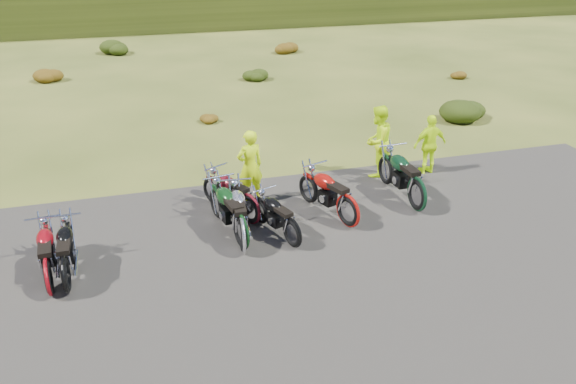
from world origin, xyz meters
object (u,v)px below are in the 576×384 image
object	(u,v)px
motorcycle_3	(243,252)
person_middle	(250,167)
motorcycle_0	(69,292)
motorcycle_7	(415,211)

from	to	relation	value
motorcycle_3	person_middle	xyz separation A→B (m)	(0.68, 2.30, 0.90)
person_middle	motorcycle_0	bearing A→B (deg)	22.00
motorcycle_0	person_middle	bearing A→B (deg)	-56.28
motorcycle_0	person_middle	xyz separation A→B (m)	(4.08, 2.79, 0.90)
motorcycle_0	motorcycle_7	distance (m)	7.82
motorcycle_3	motorcycle_7	bearing A→B (deg)	-75.60
person_middle	motorcycle_7	bearing A→B (deg)	143.96
motorcycle_0	person_middle	size ratio (longest dim) A/B	1.11
motorcycle_3	person_middle	distance (m)	2.56
person_middle	motorcycle_3	bearing A→B (deg)	61.14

